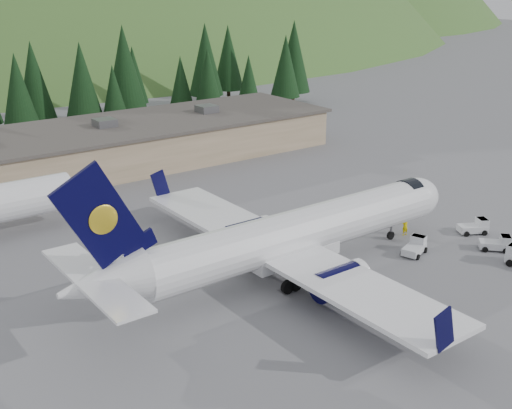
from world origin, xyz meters
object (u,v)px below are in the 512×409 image
object	(u,v)px
baggage_tug_b	(498,243)
baggage_tug_d	(475,227)
airliner	(289,236)
terminal_building	(68,152)
ramp_worker	(405,226)
baggage_tug_a	(415,246)

from	to	relation	value
baggage_tug_b	baggage_tug_d	bearing A→B (deg)	109.69
airliner	baggage_tug_b	bearing A→B (deg)	-22.29
baggage_tug_b	terminal_building	distance (m)	50.24
terminal_building	baggage_tug_d	xyz separation A→B (m)	(23.57, -41.62, -1.99)
terminal_building	airliner	bearing A→B (deg)	-84.08
ramp_worker	baggage_tug_a	bearing A→B (deg)	56.76
baggage_tug_a	baggage_tug_d	xyz separation A→B (m)	(8.21, -0.20, -0.00)
baggage_tug_a	baggage_tug_d	distance (m)	8.22
baggage_tug_b	terminal_building	world-z (taller)	terminal_building
airliner	ramp_worker	distance (m)	14.07
baggage_tug_a	terminal_building	size ratio (longest dim) A/B	0.04
baggage_tug_d	baggage_tug_a	bearing A→B (deg)	-153.76
baggage_tug_d	ramp_worker	distance (m)	6.77
baggage_tug_a	airliner	bearing A→B (deg)	144.05
baggage_tug_a	baggage_tug_b	world-z (taller)	baggage_tug_a
baggage_tug_d	baggage_tug_b	bearing A→B (deg)	-88.67
baggage_tug_a	baggage_tug_b	bearing A→B (deg)	-50.03
terminal_building	baggage_tug_a	bearing A→B (deg)	-69.65
airliner	baggage_tug_d	world-z (taller)	airliner
baggage_tug_a	ramp_worker	distance (m)	4.18
baggage_tug_b	baggage_tug_d	world-z (taller)	baggage_tug_d
airliner	baggage_tug_b	world-z (taller)	airliner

